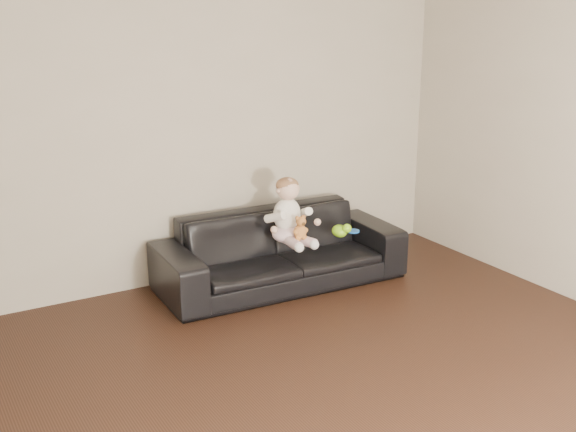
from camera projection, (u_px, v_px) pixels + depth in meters
wall_back at (176, 127)px, 5.75m from camera, size 5.00×0.00×5.00m
sofa at (280, 250)px, 5.94m from camera, size 2.06×0.87×0.59m
baby at (289, 214)px, 5.76m from camera, size 0.36×0.45×0.54m
teddy_bear at (300, 228)px, 5.66m from camera, size 0.12×0.12×0.19m
toy_green at (340, 231)px, 5.95m from camera, size 0.15×0.17×0.10m
toy_rattle at (341, 230)px, 6.05m from camera, size 0.07×0.07×0.06m
toy_blue_disc at (353, 231)px, 6.09m from camera, size 0.11×0.11×0.01m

